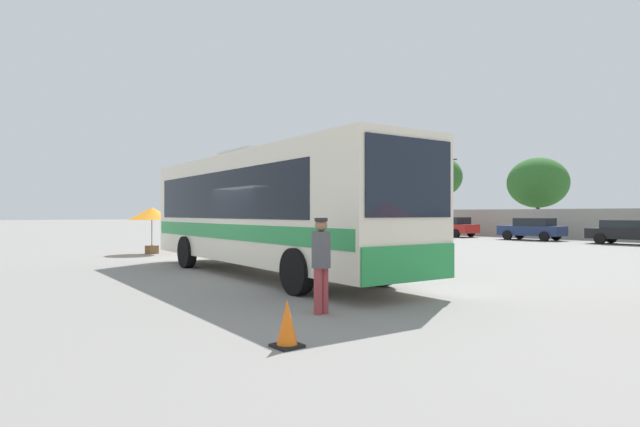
{
  "coord_description": "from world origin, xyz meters",
  "views": [
    {
      "loc": [
        12.21,
        -7.55,
        1.79
      ],
      "look_at": [
        0.82,
        1.73,
        1.79
      ],
      "focal_mm": 28.64,
      "sensor_mm": 36.0,
      "label": 1
    }
  ],
  "objects_px": {
    "parked_car_leftmost_red": "(450,226)",
    "utility_pole_far": "(448,191)",
    "coach_bus_cream_green": "(264,207)",
    "vendor_umbrella_secondary_orange": "(152,215)",
    "parked_car_second_dark_blue": "(532,228)",
    "roadside_tree_left": "(438,177)",
    "roadside_tree_midleft": "(538,183)",
    "traffic_cone_on_apron": "(287,324)",
    "attendant_by_bus_door": "(321,259)",
    "parked_car_third_black": "(631,231)"
  },
  "relations": [
    {
      "from": "vendor_umbrella_secondary_orange",
      "to": "parked_car_leftmost_red",
      "type": "bearing_deg",
      "value": 94.43
    },
    {
      "from": "parked_car_leftmost_red",
      "to": "roadside_tree_left",
      "type": "relative_size",
      "value": 0.59
    },
    {
      "from": "attendant_by_bus_door",
      "to": "utility_pole_far",
      "type": "relative_size",
      "value": 0.24
    },
    {
      "from": "parked_car_leftmost_red",
      "to": "traffic_cone_on_apron",
      "type": "bearing_deg",
      "value": -57.05
    },
    {
      "from": "vendor_umbrella_secondary_orange",
      "to": "traffic_cone_on_apron",
      "type": "relative_size",
      "value": 3.24
    },
    {
      "from": "attendant_by_bus_door",
      "to": "vendor_umbrella_secondary_orange",
      "type": "height_order",
      "value": "vendor_umbrella_secondary_orange"
    },
    {
      "from": "utility_pole_far",
      "to": "roadside_tree_midleft",
      "type": "height_order",
      "value": "utility_pole_far"
    },
    {
      "from": "coach_bus_cream_green",
      "to": "utility_pole_far",
      "type": "height_order",
      "value": "utility_pole_far"
    },
    {
      "from": "parked_car_leftmost_red",
      "to": "utility_pole_far",
      "type": "relative_size",
      "value": 0.6
    },
    {
      "from": "coach_bus_cream_green",
      "to": "utility_pole_far",
      "type": "relative_size",
      "value": 1.65
    },
    {
      "from": "parked_car_third_black",
      "to": "traffic_cone_on_apron",
      "type": "height_order",
      "value": "parked_car_third_black"
    },
    {
      "from": "coach_bus_cream_green",
      "to": "vendor_umbrella_secondary_orange",
      "type": "distance_m",
      "value": 9.76
    },
    {
      "from": "traffic_cone_on_apron",
      "to": "utility_pole_far",
      "type": "bearing_deg",
      "value": 123.79
    },
    {
      "from": "coach_bus_cream_green",
      "to": "attendant_by_bus_door",
      "type": "bearing_deg",
      "value": -23.44
    },
    {
      "from": "roadside_tree_left",
      "to": "parked_car_second_dark_blue",
      "type": "bearing_deg",
      "value": -29.55
    },
    {
      "from": "attendant_by_bus_door",
      "to": "parked_car_second_dark_blue",
      "type": "relative_size",
      "value": 0.41
    },
    {
      "from": "vendor_umbrella_secondary_orange",
      "to": "traffic_cone_on_apron",
      "type": "height_order",
      "value": "vendor_umbrella_secondary_orange"
    },
    {
      "from": "traffic_cone_on_apron",
      "to": "parked_car_leftmost_red",
      "type": "bearing_deg",
      "value": 122.95
    },
    {
      "from": "vendor_umbrella_secondary_orange",
      "to": "roadside_tree_left",
      "type": "xyz_separation_m",
      "value": [
        -9.18,
        32.19,
        3.67
      ]
    },
    {
      "from": "parked_car_second_dark_blue",
      "to": "traffic_cone_on_apron",
      "type": "relative_size",
      "value": 6.53
    },
    {
      "from": "attendant_by_bus_door",
      "to": "vendor_umbrella_secondary_orange",
      "type": "relative_size",
      "value": 0.83
    },
    {
      "from": "vendor_umbrella_secondary_orange",
      "to": "parked_car_leftmost_red",
      "type": "height_order",
      "value": "vendor_umbrella_secondary_orange"
    },
    {
      "from": "attendant_by_bus_door",
      "to": "parked_car_leftmost_red",
      "type": "height_order",
      "value": "attendant_by_bus_door"
    },
    {
      "from": "parked_car_third_black",
      "to": "roadside_tree_left",
      "type": "relative_size",
      "value": 0.63
    },
    {
      "from": "vendor_umbrella_secondary_orange",
      "to": "parked_car_leftmost_red",
      "type": "xyz_separation_m",
      "value": [
        -1.88,
        24.3,
        -0.95
      ]
    },
    {
      "from": "traffic_cone_on_apron",
      "to": "parked_car_third_black",
      "type": "bearing_deg",
      "value": 101.63
    },
    {
      "from": "attendant_by_bus_door",
      "to": "utility_pole_far",
      "type": "distance_m",
      "value": 38.87
    },
    {
      "from": "roadside_tree_left",
      "to": "roadside_tree_midleft",
      "type": "distance_m",
      "value": 10.1
    },
    {
      "from": "attendant_by_bus_door",
      "to": "parked_car_third_black",
      "type": "xyz_separation_m",
      "value": [
        -4.4,
        26.7,
        -0.22
      ]
    },
    {
      "from": "attendant_by_bus_door",
      "to": "roadside_tree_midleft",
      "type": "xyz_separation_m",
      "value": [
        -14.5,
        35.31,
        3.39
      ]
    },
    {
      "from": "parked_car_leftmost_red",
      "to": "parked_car_third_black",
      "type": "height_order",
      "value": "parked_car_leftmost_red"
    },
    {
      "from": "roadside_tree_left",
      "to": "traffic_cone_on_apron",
      "type": "relative_size",
      "value": 11.61
    },
    {
      "from": "attendant_by_bus_door",
      "to": "vendor_umbrella_secondary_orange",
      "type": "bearing_deg",
      "value": 169.71
    },
    {
      "from": "parked_car_third_black",
      "to": "attendant_by_bus_door",
      "type": "bearing_deg",
      "value": -80.65
    },
    {
      "from": "vendor_umbrella_secondary_orange",
      "to": "parked_car_leftmost_red",
      "type": "distance_m",
      "value": 24.39
    },
    {
      "from": "attendant_by_bus_door",
      "to": "traffic_cone_on_apron",
      "type": "height_order",
      "value": "attendant_by_bus_door"
    },
    {
      "from": "roadside_tree_midleft",
      "to": "coach_bus_cream_green",
      "type": "bearing_deg",
      "value": -74.86
    },
    {
      "from": "parked_car_second_dark_blue",
      "to": "traffic_cone_on_apron",
      "type": "bearing_deg",
      "value": -67.37
    },
    {
      "from": "parked_car_second_dark_blue",
      "to": "utility_pole_far",
      "type": "height_order",
      "value": "utility_pole_far"
    },
    {
      "from": "utility_pole_far",
      "to": "attendant_by_bus_door",
      "type": "bearing_deg",
      "value": -56.54
    },
    {
      "from": "attendant_by_bus_door",
      "to": "traffic_cone_on_apron",
      "type": "distance_m",
      "value": 2.41
    },
    {
      "from": "coach_bus_cream_green",
      "to": "vendor_umbrella_secondary_orange",
      "type": "height_order",
      "value": "coach_bus_cream_green"
    },
    {
      "from": "attendant_by_bus_door",
      "to": "parked_car_second_dark_blue",
      "type": "bearing_deg",
      "value": 111.31
    },
    {
      "from": "parked_car_leftmost_red",
      "to": "utility_pole_far",
      "type": "bearing_deg",
      "value": 128.16
    },
    {
      "from": "parked_car_leftmost_red",
      "to": "roadside_tree_midleft",
      "type": "height_order",
      "value": "roadside_tree_midleft"
    },
    {
      "from": "roadside_tree_midleft",
      "to": "traffic_cone_on_apron",
      "type": "height_order",
      "value": "roadside_tree_midleft"
    },
    {
      "from": "vendor_umbrella_secondary_orange",
      "to": "roadside_tree_left",
      "type": "relative_size",
      "value": 0.28
    },
    {
      "from": "parked_car_third_black",
      "to": "roadside_tree_left",
      "type": "height_order",
      "value": "roadside_tree_left"
    },
    {
      "from": "roadside_tree_left",
      "to": "roadside_tree_midleft",
      "type": "bearing_deg",
      "value": 1.88
    },
    {
      "from": "utility_pole_far",
      "to": "roadside_tree_midleft",
      "type": "relative_size",
      "value": 1.12
    }
  ]
}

